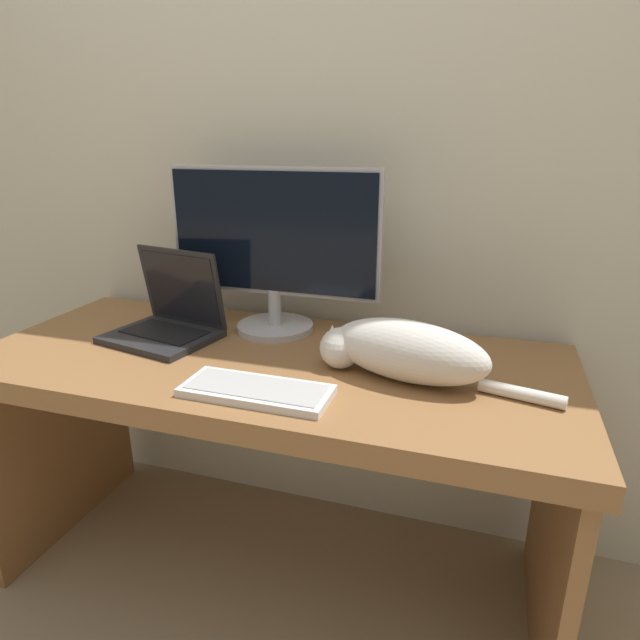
% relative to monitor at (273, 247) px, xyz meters
% --- Properties ---
extents(wall_back, '(6.40, 0.06, 2.60)m').
position_rel_monitor_xyz_m(wall_back, '(0.06, 0.20, 0.29)').
color(wall_back, beige).
rests_on(wall_back, ground_plane).
extents(desk, '(1.65, 0.70, 0.74)m').
position_rel_monitor_xyz_m(desk, '(0.06, -0.21, -0.41)').
color(desk, olive).
rests_on(desk, ground_plane).
extents(monitor, '(0.66, 0.24, 0.50)m').
position_rel_monitor_xyz_m(monitor, '(0.00, 0.00, 0.00)').
color(monitor, '#B2B2B7').
rests_on(monitor, desk).
extents(laptop, '(0.35, 0.30, 0.26)m').
position_rel_monitor_xyz_m(laptop, '(-0.29, -0.16, -0.21)').
color(laptop, '#232326').
rests_on(laptop, desk).
extents(external_keyboard, '(0.36, 0.15, 0.02)m').
position_rel_monitor_xyz_m(external_keyboard, '(0.13, -0.43, -0.25)').
color(external_keyboard, white).
rests_on(external_keyboard, desk).
extents(cat, '(0.60, 0.25, 0.15)m').
position_rel_monitor_xyz_m(cat, '(0.44, -0.24, -0.19)').
color(cat, silver).
rests_on(cat, desk).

